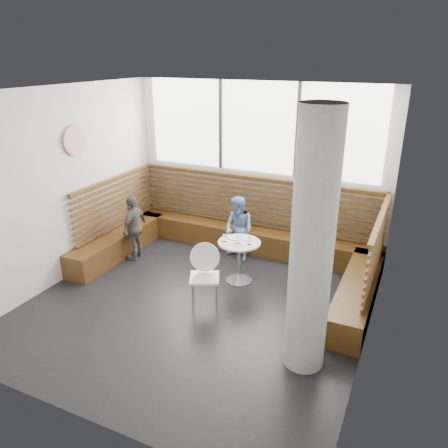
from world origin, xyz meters
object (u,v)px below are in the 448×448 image
at_px(child_back, 239,229).
at_px(child_left, 134,227).
at_px(cafe_table, 239,253).
at_px(concrete_column, 312,247).
at_px(adult_man, 309,241).
at_px(cafe_chair, 207,270).

bearing_deg(child_back, child_left, -135.14).
distance_m(cafe_table, child_left, 2.14).
bearing_deg(cafe_table, child_left, 179.36).
bearing_deg(concrete_column, adult_man, 104.07).
xyz_separation_m(cafe_table, child_left, (-2.14, 0.02, 0.09)).
bearing_deg(cafe_chair, cafe_table, 53.22).
height_order(cafe_chair, adult_man, adult_man).
distance_m(concrete_column, cafe_table, 2.47).
distance_m(cafe_table, cafe_chair, 0.87).
relative_size(child_back, child_left, 0.98).
height_order(cafe_chair, child_left, child_left).
height_order(child_back, child_left, child_left).
bearing_deg(cafe_chair, concrete_column, -47.92).
height_order(cafe_chair, child_back, child_back).
bearing_deg(child_back, concrete_column, -30.21).
bearing_deg(cafe_table, cafe_chair, -101.87).
distance_m(cafe_chair, child_back, 1.67).
relative_size(concrete_column, cafe_table, 4.36).
xyz_separation_m(adult_man, child_back, (-1.46, 0.57, -0.24)).
height_order(concrete_column, child_back, concrete_column).
distance_m(concrete_column, cafe_chair, 2.16).
relative_size(cafe_table, child_left, 0.59).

